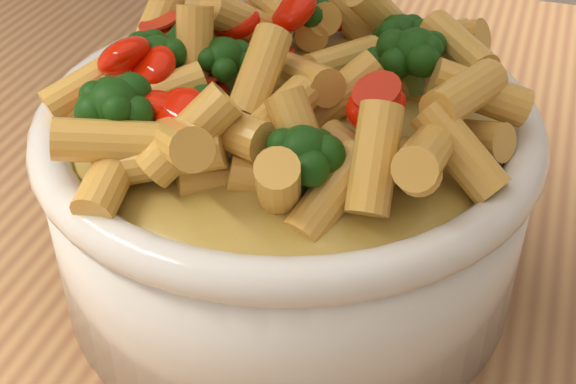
% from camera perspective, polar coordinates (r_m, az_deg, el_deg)
% --- Properties ---
extents(table, '(1.20, 0.80, 0.90)m').
position_cam_1_polar(table, '(0.60, -8.71, -7.98)').
color(table, '#AA7949').
rests_on(table, ground).
extents(serving_bowl, '(0.26, 0.26, 0.11)m').
position_cam_1_polar(serving_bowl, '(0.43, 0.00, 0.15)').
color(serving_bowl, silver).
rests_on(serving_bowl, table).
extents(pasta_salad, '(0.20, 0.20, 0.05)m').
position_cam_1_polar(pasta_salad, '(0.40, -0.00, 8.18)').
color(pasta_salad, '#F9B94E').
rests_on(pasta_salad, serving_bowl).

